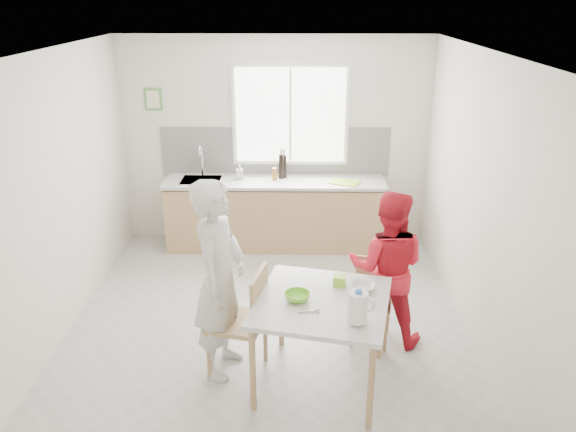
# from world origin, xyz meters

# --- Properties ---
(ground) EXTENTS (4.50, 4.50, 0.00)m
(ground) POSITION_xyz_m (0.00, 0.00, 0.00)
(ground) COLOR #B7B7B2
(ground) RESTS_ON ground
(room_shell) EXTENTS (4.50, 4.50, 4.50)m
(room_shell) POSITION_xyz_m (0.00, 0.00, 1.64)
(room_shell) COLOR silver
(room_shell) RESTS_ON ground
(window) EXTENTS (1.50, 0.06, 1.30)m
(window) POSITION_xyz_m (0.20, 2.23, 1.70)
(window) COLOR white
(window) RESTS_ON room_shell
(backsplash) EXTENTS (3.00, 0.02, 0.65)m
(backsplash) POSITION_xyz_m (0.00, 2.24, 1.23)
(backsplash) COLOR white
(backsplash) RESTS_ON room_shell
(picture_frame) EXTENTS (0.22, 0.03, 0.28)m
(picture_frame) POSITION_xyz_m (-1.55, 2.23, 1.90)
(picture_frame) COLOR #519744
(picture_frame) RESTS_ON room_shell
(kitchen_counter) EXTENTS (2.84, 0.64, 1.37)m
(kitchen_counter) POSITION_xyz_m (-0.00, 1.95, 0.42)
(kitchen_counter) COLOR tan
(kitchen_counter) RESTS_ON ground
(dining_table) EXTENTS (1.27, 1.27, 0.82)m
(dining_table) POSITION_xyz_m (0.50, -0.89, 0.73)
(dining_table) COLOR silver
(dining_table) RESTS_ON ground
(chair_left) EXTENTS (0.55, 0.55, 1.00)m
(chair_left) POSITION_xyz_m (-0.16, -0.75, 0.55)
(chair_left) COLOR tan
(chair_left) RESTS_ON ground
(chair_far) EXTENTS (0.45, 0.45, 0.81)m
(chair_far) POSITION_xyz_m (1.02, -0.18, 0.45)
(chair_far) COLOR tan
(chair_far) RESTS_ON ground
(person_white) EXTENTS (0.56, 0.73, 1.79)m
(person_white) POSITION_xyz_m (-0.36, -0.70, 0.90)
(person_white) COLOR silver
(person_white) RESTS_ON ground
(person_red) EXTENTS (0.85, 0.73, 1.53)m
(person_red) POSITION_xyz_m (1.14, -0.21, 0.77)
(person_red) COLOR red
(person_red) RESTS_ON ground
(bowl_green) EXTENTS (0.25, 0.25, 0.07)m
(bowl_green) POSITION_xyz_m (0.30, -0.90, 0.85)
(bowl_green) COLOR #78D130
(bowl_green) RESTS_ON dining_table
(bowl_white) EXTENTS (0.24, 0.24, 0.05)m
(bowl_white) POSITION_xyz_m (0.85, -0.71, 0.84)
(bowl_white) COLOR silver
(bowl_white) RESTS_ON dining_table
(milk_jug) EXTENTS (0.21, 0.15, 0.27)m
(milk_jug) POSITION_xyz_m (0.76, -1.24, 0.96)
(milk_jug) COLOR white
(milk_jug) RESTS_ON dining_table
(green_box) EXTENTS (0.12, 0.12, 0.09)m
(green_box) POSITION_xyz_m (0.66, -0.64, 0.86)
(green_box) COLOR #96D932
(green_box) RESTS_ON dining_table
(spoon) EXTENTS (0.16, 0.03, 0.01)m
(spoon) POSITION_xyz_m (0.38, -1.09, 0.83)
(spoon) COLOR #A5A5AA
(spoon) RESTS_ON dining_table
(cutting_board) EXTENTS (0.42, 0.37, 0.01)m
(cutting_board) POSITION_xyz_m (0.90, 1.85, 0.93)
(cutting_board) COLOR #9BC82E
(cutting_board) RESTS_ON kitchen_counter
(wine_bottle_a) EXTENTS (0.07, 0.07, 0.32)m
(wine_bottle_a) POSITION_xyz_m (0.09, 2.03, 1.08)
(wine_bottle_a) COLOR black
(wine_bottle_a) RESTS_ON kitchen_counter
(wine_bottle_b) EXTENTS (0.07, 0.07, 0.30)m
(wine_bottle_b) POSITION_xyz_m (0.12, 2.07, 1.07)
(wine_bottle_b) COLOR black
(wine_bottle_b) RESTS_ON kitchen_counter
(jar_amber) EXTENTS (0.06, 0.06, 0.16)m
(jar_amber) POSITION_xyz_m (0.00, 1.95, 1.00)
(jar_amber) COLOR #975B21
(jar_amber) RESTS_ON kitchen_counter
(soap_bottle) EXTENTS (0.09, 0.09, 0.19)m
(soap_bottle) POSITION_xyz_m (-0.45, 2.00, 1.01)
(soap_bottle) COLOR #999999
(soap_bottle) RESTS_ON kitchen_counter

